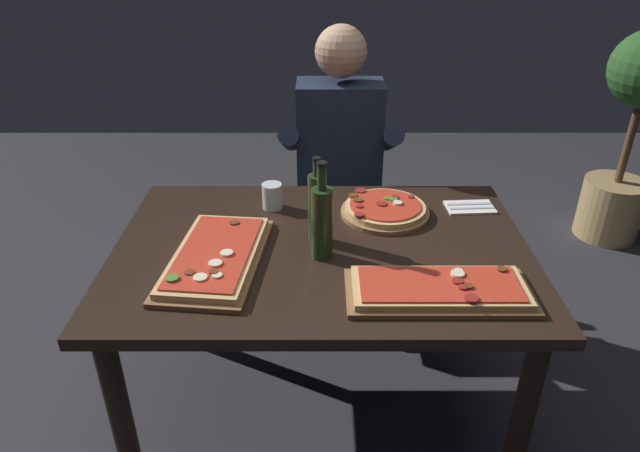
% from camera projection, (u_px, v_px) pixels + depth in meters
% --- Properties ---
extents(ground_plane, '(6.40, 6.40, 0.00)m').
position_uv_depth(ground_plane, '(320.00, 404.00, 2.27)').
color(ground_plane, '#2D2D33').
extents(dining_table, '(1.40, 0.96, 0.74)m').
position_uv_depth(dining_table, '(320.00, 270.00, 1.96)').
color(dining_table, black).
rests_on(dining_table, ground_plane).
extents(pizza_rectangular_front, '(0.55, 0.24, 0.05)m').
position_uv_depth(pizza_rectangular_front, '(438.00, 289.00, 1.66)').
color(pizza_rectangular_front, brown).
rests_on(pizza_rectangular_front, dining_table).
extents(pizza_rectangular_left, '(0.33, 0.56, 0.05)m').
position_uv_depth(pizza_rectangular_left, '(214.00, 257.00, 1.81)').
color(pizza_rectangular_left, brown).
rests_on(pizza_rectangular_left, dining_table).
extents(pizza_round_far, '(0.33, 0.33, 0.05)m').
position_uv_depth(pizza_round_far, '(383.00, 209.00, 2.10)').
color(pizza_round_far, olive).
rests_on(pizza_round_far, dining_table).
extents(wine_bottle_dark, '(0.06, 0.06, 0.30)m').
position_uv_depth(wine_bottle_dark, '(315.00, 207.00, 1.88)').
color(wine_bottle_dark, '#233819').
rests_on(wine_bottle_dark, dining_table).
extents(oil_bottle_amber, '(0.07, 0.07, 0.33)m').
position_uv_depth(oil_bottle_amber, '(319.00, 221.00, 1.79)').
color(oil_bottle_amber, '#233819').
rests_on(oil_bottle_amber, dining_table).
extents(tumbler_near_camera, '(0.08, 0.08, 0.10)m').
position_uv_depth(tumbler_near_camera, '(270.00, 196.00, 2.14)').
color(tumbler_near_camera, silver).
rests_on(tumbler_near_camera, dining_table).
extents(napkin_cutlery_set, '(0.19, 0.12, 0.01)m').
position_uv_depth(napkin_cutlery_set, '(468.00, 207.00, 2.16)').
color(napkin_cutlery_set, white).
rests_on(napkin_cutlery_set, dining_table).
extents(diner_chair, '(0.44, 0.44, 0.87)m').
position_uv_depth(diner_chair, '(336.00, 201.00, 2.78)').
color(diner_chair, black).
rests_on(diner_chair, ground_plane).
extents(seated_diner, '(0.53, 0.41, 1.33)m').
position_uv_depth(seated_diner, '(338.00, 162.00, 2.55)').
color(seated_diner, '#23232D').
rests_on(seated_diner, ground_plane).
extents(potted_plant_corner, '(0.41, 0.41, 1.21)m').
position_uv_depth(potted_plant_corner, '(630.00, 128.00, 3.15)').
color(potted_plant_corner, tan).
rests_on(potted_plant_corner, ground_plane).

